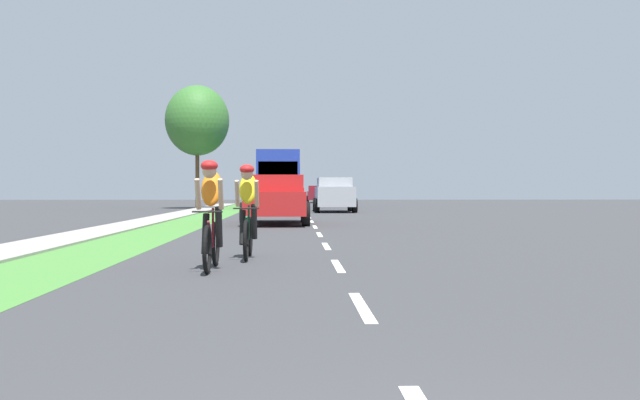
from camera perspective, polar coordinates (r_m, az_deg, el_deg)
The scene contains 11 objects.
ground_plane at distance 21.65m, azimuth -0.39°, elevation -2.24°, with size 120.00×120.00×0.00m, color #38383A.
grass_verge at distance 21.94m, azimuth -11.82°, elevation -2.20°, with size 1.82×70.00×0.01m, color #478438.
sidewalk_concrete at distance 22.27m, azimuth -15.90°, elevation -2.17°, with size 1.40×70.00×0.10m, color #9E998E.
lane_markings_center at distance 25.64m, azimuth -0.67°, elevation -1.75°, with size 0.12×54.07×0.01m.
cyclist_lead at distance 10.25m, azimuth -8.80°, elevation -1.13°, with size 0.42×1.72×1.58m.
cyclist_trailing at distance 11.89m, azimuth -5.86°, elevation -0.85°, with size 0.42×1.72×1.58m.
pickup_red at distance 23.83m, azimuth -3.56°, elevation 0.03°, with size 2.22×5.10×1.64m.
suv_silver at distance 36.91m, azimuth 1.16°, elevation 0.51°, with size 2.15×4.70×1.79m.
bus_blue at distance 45.96m, azimuth -3.27°, elevation 1.86°, with size 2.78×11.60×3.48m.
sedan_maroon at distance 63.07m, azimuth -0.23°, elevation 0.48°, with size 1.98×4.30×1.52m.
street_tree_far at distance 43.81m, azimuth -9.91°, elevation 6.35°, with size 3.89×3.89×7.53m.
Camera 1 is at (-0.68, -1.60, 1.16)m, focal length 39.53 mm.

